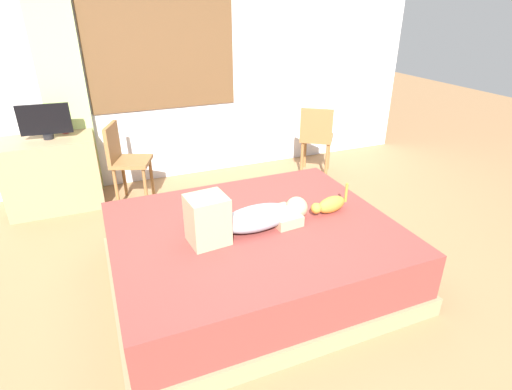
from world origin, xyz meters
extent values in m
plane|color=olive|center=(0.00, 0.00, 0.00)|extent=(16.00, 16.00, 0.00)
cube|color=silver|center=(0.00, 2.57, 1.45)|extent=(6.40, 0.12, 2.90)
cube|color=brown|center=(-0.07, 2.50, 1.51)|extent=(1.64, 0.02, 1.29)
cube|color=white|center=(-0.07, 2.50, 1.51)|extent=(1.56, 0.02, 1.21)
cube|color=#997A56|center=(0.07, 0.17, 0.07)|extent=(2.10, 1.73, 0.14)
cube|color=brown|center=(0.07, 0.17, 0.31)|extent=(2.04, 1.68, 0.35)
ellipsoid|color=#8C939E|center=(0.08, 0.13, 0.57)|extent=(0.58, 0.31, 0.17)
sphere|color=tan|center=(0.42, 0.17, 0.57)|extent=(0.17, 0.17, 0.17)
cube|color=tan|center=(-0.30, 0.10, 0.66)|extent=(0.28, 0.26, 0.34)
cube|color=tan|center=(0.30, 0.16, 0.53)|extent=(0.23, 0.30, 0.08)
ellipsoid|color=#C67A2D|center=(0.72, 0.15, 0.55)|extent=(0.28, 0.15, 0.13)
sphere|color=#C67A2D|center=(0.56, 0.12, 0.56)|extent=(0.08, 0.08, 0.08)
cylinder|color=#C67A2D|center=(0.86, 0.17, 0.62)|extent=(0.03, 0.03, 0.16)
cube|color=#997A56|center=(-1.37, 2.17, 0.37)|extent=(0.90, 0.56, 0.74)
cylinder|color=black|center=(-1.33, 2.17, 0.77)|extent=(0.10, 0.10, 0.05)
cube|color=black|center=(-1.33, 2.17, 0.94)|extent=(0.48, 0.07, 0.30)
cylinder|color=#B23D38|center=(-1.18, 2.31, 0.79)|extent=(0.06, 0.06, 0.09)
cylinder|color=brown|center=(-0.39, 2.05, 0.22)|extent=(0.04, 0.04, 0.44)
cylinder|color=brown|center=(-0.50, 1.77, 0.22)|extent=(0.04, 0.04, 0.44)
cylinder|color=brown|center=(-0.68, 2.16, 0.22)|extent=(0.04, 0.04, 0.44)
cylinder|color=brown|center=(-0.79, 1.88, 0.22)|extent=(0.04, 0.04, 0.44)
cube|color=brown|center=(-0.59, 1.96, 0.46)|extent=(0.49, 0.49, 0.04)
cube|color=brown|center=(-0.75, 2.02, 0.67)|extent=(0.17, 0.37, 0.38)
cylinder|color=brown|center=(1.60, 2.14, 0.22)|extent=(0.04, 0.04, 0.44)
cylinder|color=brown|center=(1.84, 1.97, 0.22)|extent=(0.04, 0.04, 0.44)
cylinder|color=brown|center=(1.42, 1.90, 0.22)|extent=(0.04, 0.04, 0.44)
cylinder|color=brown|center=(1.67, 1.72, 0.22)|extent=(0.04, 0.04, 0.44)
cube|color=brown|center=(1.63, 1.93, 0.46)|extent=(0.53, 0.53, 0.04)
cube|color=brown|center=(1.53, 1.79, 0.67)|extent=(0.33, 0.26, 0.38)
cube|color=#ADCC75|center=(-1.12, 2.45, 1.26)|extent=(0.44, 0.06, 2.52)
camera|label=1|loc=(-0.91, -2.23, 1.99)|focal=28.45mm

